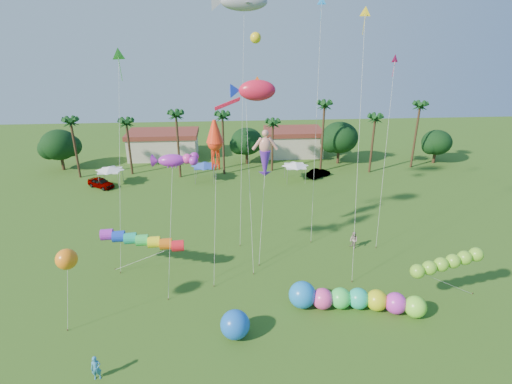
{
  "coord_description": "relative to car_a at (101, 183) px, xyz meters",
  "views": [
    {
      "loc": [
        -2.37,
        -21.85,
        22.19
      ],
      "look_at": [
        0.0,
        10.0,
        9.0
      ],
      "focal_mm": 28.0,
      "sensor_mm": 36.0,
      "label": 1
    }
  ],
  "objects": [
    {
      "name": "car_b",
      "position": [
        33.46,
        1.99,
        -0.08
      ],
      "size": [
        4.16,
        3.25,
        1.32
      ],
      "primitive_type": "imported",
      "rotation": [
        0.0,
        0.0,
        2.11
      ],
      "color": "#4C4C54",
      "rests_on": "ground"
    },
    {
      "name": "lobster_kite",
      "position": [
        14.25,
        -24.11,
        10.91
      ],
      "size": [
        4.51,
        5.47,
        12.44
      ],
      "color": "purple",
      "rests_on": "ground"
    },
    {
      "name": "ground",
      "position": [
        21.39,
        -35.31,
        -0.74
      ],
      "size": [
        160.0,
        160.0,
        0.0
      ],
      "primitive_type": "plane",
      "color": "#285116",
      "rests_on": "ground"
    },
    {
      "name": "rainbow_tube",
      "position": [
        12.11,
        -23.89,
        2.4
      ],
      "size": [
        8.57,
        2.21,
        3.69
      ],
      "color": "red",
      "rests_on": "ground"
    },
    {
      "name": "spectator_b",
      "position": [
        32.34,
        -20.27,
        0.2
      ],
      "size": [
        1.04,
        1.14,
        1.89
      ],
      "primitive_type": "imported",
      "rotation": [
        0.0,
        0.0,
        -1.12
      ],
      "color": "gray",
      "rests_on": "ground"
    },
    {
      "name": "tree_line",
      "position": [
        24.96,
        8.69,
        3.53
      ],
      "size": [
        69.46,
        8.91,
        11.0
      ],
      "color": "#3A2819",
      "rests_on": "ground"
    },
    {
      "name": "buildings_row",
      "position": [
        18.3,
        14.69,
        1.26
      ],
      "size": [
        35.0,
        7.0,
        4.0
      ],
      "color": "beige",
      "rests_on": "ground"
    },
    {
      "name": "merman_kite",
      "position": [
        22.82,
        -18.5,
        9.31
      ],
      "size": [
        2.04,
        5.25,
        12.39
      ],
      "color": "tan",
      "rests_on": "ground"
    },
    {
      "name": "orange_ball_kite",
      "position": [
        6.86,
        -30.72,
        5.52
      ],
      "size": [
        1.83,
        1.83,
        7.06
      ],
      "color": "orange",
      "rests_on": "ground"
    },
    {
      "name": "delta_kite_green",
      "position": [
        9.49,
        -18.65,
        18.88
      ],
      "size": [
        1.92,
        5.27,
        20.56
      ],
      "color": "green",
      "rests_on": "ground"
    },
    {
      "name": "shark_kite",
      "position": [
        21.09,
        -13.39,
        23.82
      ],
      "size": [
        6.42,
        7.01,
        25.69
      ],
      "color": "#91949F",
      "rests_on": "ground"
    },
    {
      "name": "fish_kite",
      "position": [
        21.96,
        -19.25,
        16.02
      ],
      "size": [
        5.47,
        6.77,
        17.85
      ],
      "color": "red",
      "rests_on": "ground"
    },
    {
      "name": "delta_kite_blue",
      "position": [
        28.72,
        -14.29,
        23.07
      ],
      "size": [
        1.28,
        4.96,
        25.1
      ],
      "color": "blue",
      "rests_on": "ground"
    },
    {
      "name": "blue_ball",
      "position": [
        19.23,
        -32.77,
        0.4
      ],
      "size": [
        2.28,
        2.28,
        2.28
      ],
      "primitive_type": "sphere",
      "color": "blue",
      "rests_on": "ground"
    },
    {
      "name": "tent_row",
      "position": [
        15.39,
        1.03,
        2.01
      ],
      "size": [
        31.0,
        4.0,
        0.6
      ],
      "color": "white",
      "rests_on": "ground"
    },
    {
      "name": "delta_kite_yellow",
      "position": [
        30.58,
        -22.34,
        21.79
      ],
      "size": [
        1.04,
        4.52,
        23.82
      ],
      "color": "yellow",
      "rests_on": "ground"
    },
    {
      "name": "car_a",
      "position": [
        0.0,
        0.0,
        0.0
      ],
      "size": [
        4.6,
        3.92,
        1.49
      ],
      "primitive_type": "imported",
      "rotation": [
        0.0,
        0.0,
        0.97
      ],
      "color": "#4C4C54",
      "rests_on": "ground"
    },
    {
      "name": "spectator_a",
      "position": [
        9.75,
        -36.08,
        0.17
      ],
      "size": [
        0.72,
        0.51,
        1.84
      ],
      "primitive_type": "imported",
      "rotation": [
        0.0,
        0.0,
        0.12
      ],
      "color": "teal",
      "rests_on": "ground"
    },
    {
      "name": "green_worm",
      "position": [
        34.58,
        -30.0,
        2.61
      ],
      "size": [
        9.44,
        3.11,
        4.08
      ],
      "color": "#77CA2C",
      "rests_on": "ground"
    },
    {
      "name": "caterpillar_inflatable",
      "position": [
        29.06,
        -30.2,
        0.23
      ],
      "size": [
        11.34,
        4.22,
        2.32
      ],
      "rotation": [
        0.0,
        0.0,
        -0.2
      ],
      "color": "#FB429F",
      "rests_on": "ground"
    },
    {
      "name": "delta_kite_red",
      "position": [
        36.34,
        -15.63,
        17.94
      ],
      "size": [
        2.1,
        5.3,
        19.71
      ],
      "color": "#EA1A57",
      "rests_on": "ground"
    },
    {
      "name": "squid_kite",
      "position": [
        17.96,
        -23.18,
        12.1
      ],
      "size": [
        1.83,
        3.98,
        14.99
      ],
      "color": "#FF3414",
      "rests_on": "ground"
    }
  ]
}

